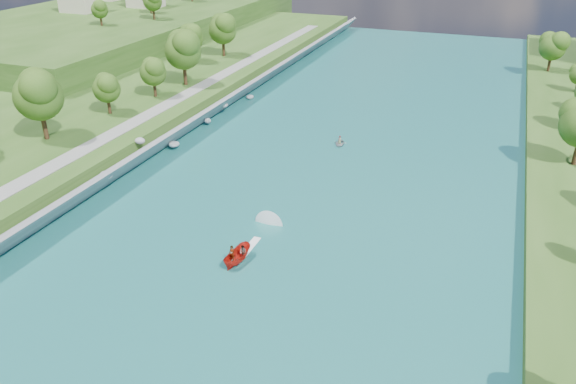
% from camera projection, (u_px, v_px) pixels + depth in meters
% --- Properties ---
extents(ground, '(260.00, 260.00, 0.00)m').
position_uv_depth(ground, '(238.00, 283.00, 57.84)').
color(ground, '#2D5119').
rests_on(ground, ground).
extents(river_water, '(55.00, 240.00, 0.10)m').
position_uv_depth(river_water, '(303.00, 199.00, 74.49)').
color(river_water, '#195F61').
rests_on(river_water, ground).
extents(berm_west, '(45.00, 240.00, 3.50)m').
position_uv_depth(berm_west, '(9.00, 138.00, 89.72)').
color(berm_west, '#2D5119').
rests_on(berm_west, ground).
extents(ridge_west, '(60.00, 120.00, 9.00)m').
position_uv_depth(ridge_west, '(121.00, 26.00, 161.40)').
color(ridge_west, '#2D5119').
rests_on(ridge_west, ground).
extents(riprap_bank, '(4.16, 236.00, 4.21)m').
position_uv_depth(riprap_bank, '(134.00, 161.00, 81.44)').
color(riprap_bank, slate).
rests_on(riprap_bank, ground).
extents(riverside_path, '(3.00, 200.00, 0.10)m').
position_uv_depth(riverside_path, '(98.00, 142.00, 83.31)').
color(riverside_path, gray).
rests_on(riverside_path, berm_west).
extents(motorboat, '(3.60, 19.11, 2.21)m').
position_uv_depth(motorboat, '(242.00, 250.00, 61.76)').
color(motorboat, '#B7190E').
rests_on(motorboat, river_water).
extents(raft, '(2.40, 3.10, 1.54)m').
position_uv_depth(raft, '(340.00, 143.00, 91.35)').
color(raft, gray).
rests_on(raft, river_water).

